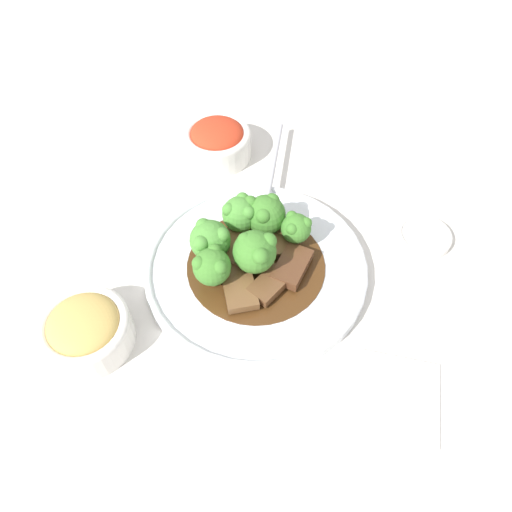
% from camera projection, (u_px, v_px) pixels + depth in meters
% --- Properties ---
extents(ground_plane, '(4.00, 4.00, 0.00)m').
position_uv_depth(ground_plane, '(256.00, 272.00, 0.66)').
color(ground_plane, silver).
extents(main_plate, '(0.29, 0.29, 0.02)m').
position_uv_depth(main_plate, '(256.00, 267.00, 0.65)').
color(main_plate, white).
rests_on(main_plate, ground_plane).
extents(beef_strip_0, '(0.08, 0.06, 0.01)m').
position_uv_depth(beef_strip_0, '(239.00, 285.00, 0.61)').
color(beef_strip_0, brown).
rests_on(beef_strip_0, main_plate).
extents(beef_strip_1, '(0.06, 0.08, 0.01)m').
position_uv_depth(beef_strip_1, '(271.00, 245.00, 0.65)').
color(beef_strip_1, brown).
rests_on(beef_strip_1, main_plate).
extents(beef_strip_2, '(0.07, 0.05, 0.01)m').
position_uv_depth(beef_strip_2, '(292.00, 265.00, 0.63)').
color(beef_strip_2, '#56331E').
rests_on(beef_strip_2, main_plate).
extents(beef_strip_3, '(0.07, 0.04, 0.02)m').
position_uv_depth(beef_strip_3, '(235.00, 245.00, 0.65)').
color(beef_strip_3, brown).
rests_on(beef_strip_3, main_plate).
extents(beef_strip_4, '(0.06, 0.05, 0.01)m').
position_uv_depth(beef_strip_4, '(270.00, 285.00, 0.61)').
color(beef_strip_4, brown).
rests_on(beef_strip_4, main_plate).
extents(broccoli_floret_0, '(0.05, 0.05, 0.05)m').
position_uv_depth(broccoli_floret_0, '(212.00, 266.00, 0.60)').
color(broccoli_floret_0, '#8EB756').
rests_on(broccoli_floret_0, main_plate).
extents(broccoli_floret_1, '(0.05, 0.05, 0.06)m').
position_uv_depth(broccoli_floret_1, '(210.00, 241.00, 0.62)').
color(broccoli_floret_1, '#7FA84C').
rests_on(broccoli_floret_1, main_plate).
extents(broccoli_floret_2, '(0.05, 0.05, 0.06)m').
position_uv_depth(broccoli_floret_2, '(258.00, 252.00, 0.61)').
color(broccoli_floret_2, '#8EB756').
rests_on(broccoli_floret_2, main_plate).
extents(broccoli_floret_3, '(0.05, 0.05, 0.05)m').
position_uv_depth(broccoli_floret_3, '(240.00, 213.00, 0.65)').
color(broccoli_floret_3, '#8EB756').
rests_on(broccoli_floret_3, main_plate).
extents(broccoli_floret_4, '(0.04, 0.04, 0.05)m').
position_uv_depth(broccoli_floret_4, '(296.00, 228.00, 0.64)').
color(broccoli_floret_4, '#7FA84C').
rests_on(broccoli_floret_4, main_plate).
extents(broccoli_floret_5, '(0.05, 0.05, 0.06)m').
position_uv_depth(broccoli_floret_5, '(262.00, 213.00, 0.65)').
color(broccoli_floret_5, '#8EB756').
rests_on(broccoli_floret_5, main_plate).
extents(serving_spoon, '(0.24, 0.05, 0.01)m').
position_uv_depth(serving_spoon, '(266.00, 206.00, 0.69)').
color(serving_spoon, '#B7B7BC').
rests_on(serving_spoon, main_plate).
extents(side_bowl_kimchi, '(0.10, 0.10, 0.06)m').
position_uv_depth(side_bowl_kimchi, '(217.00, 141.00, 0.77)').
color(side_bowl_kimchi, white).
rests_on(side_bowl_kimchi, ground_plane).
extents(side_bowl_appetizer, '(0.10, 0.10, 0.05)m').
position_uv_depth(side_bowl_appetizer, '(86.00, 329.00, 0.57)').
color(side_bowl_appetizer, white).
rests_on(side_bowl_appetizer, ground_plane).
extents(sauce_dish, '(0.07, 0.07, 0.01)m').
position_uv_depth(sauce_dish, '(424.00, 236.00, 0.68)').
color(sauce_dish, white).
rests_on(sauce_dish, ground_plane).
extents(paper_napkin, '(0.10, 0.11, 0.01)m').
position_uv_depth(paper_napkin, '(390.00, 395.00, 0.55)').
color(paper_napkin, white).
rests_on(paper_napkin, ground_plane).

